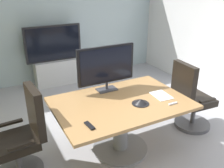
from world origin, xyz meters
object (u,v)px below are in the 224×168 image
object	(u,v)px
conference_table	(121,115)
office_chair_left	(24,140)
remote_control	(90,126)
office_chair_right	(190,101)
tv_monitor	(106,66)
wall_display_unit	(55,65)
conference_phone	(141,102)

from	to	relation	value
conference_table	office_chair_left	bearing A→B (deg)	172.88
remote_control	office_chair_right	bearing A→B (deg)	4.57
office_chair_left	remote_control	xyz separation A→B (m)	(0.64, -0.50, 0.30)
conference_table	office_chair_left	distance (m)	1.24
tv_monitor	wall_display_unit	world-z (taller)	tv_monitor
office_chair_right	conference_phone	bearing A→B (deg)	102.36
office_chair_left	remote_control	world-z (taller)	office_chair_left
wall_display_unit	remote_control	size ratio (longest dim) A/B	7.71
conference_table	remote_control	bearing A→B (deg)	-149.49
conference_table	conference_phone	size ratio (longest dim) A/B	7.75
office_chair_left	conference_phone	size ratio (longest dim) A/B	4.95
wall_display_unit	conference_phone	size ratio (longest dim) A/B	5.95
office_chair_right	remote_control	size ratio (longest dim) A/B	6.41
office_chair_right	tv_monitor	xyz separation A→B (m)	(-1.23, 0.43, 0.65)
office_chair_left	tv_monitor	size ratio (longest dim) A/B	1.30
office_chair_right	wall_display_unit	world-z (taller)	wall_display_unit
wall_display_unit	office_chair_right	bearing A→B (deg)	-63.74
conference_table	wall_display_unit	size ratio (longest dim) A/B	1.30
remote_control	wall_display_unit	bearing A→B (deg)	75.54
office_chair_right	remote_control	xyz separation A→B (m)	(-1.81, -0.33, 0.30)
office_chair_left	office_chair_right	xyz separation A→B (m)	(2.45, -0.17, 0.00)
office_chair_right	remote_control	distance (m)	1.87
conference_table	conference_phone	world-z (taller)	conference_phone
office_chair_left	remote_control	size ratio (longest dim) A/B	6.41
office_chair_left	tv_monitor	bearing A→B (deg)	98.36
office_chair_left	wall_display_unit	size ratio (longest dim) A/B	0.83
conference_table	tv_monitor	bearing A→B (deg)	90.60
office_chair_left	tv_monitor	xyz separation A→B (m)	(1.22, 0.26, 0.65)
wall_display_unit	conference_table	bearing A→B (deg)	-87.48
tv_monitor	conference_table	bearing A→B (deg)	-89.40
conference_table	wall_display_unit	world-z (taller)	wall_display_unit
conference_table	wall_display_unit	bearing A→B (deg)	92.52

